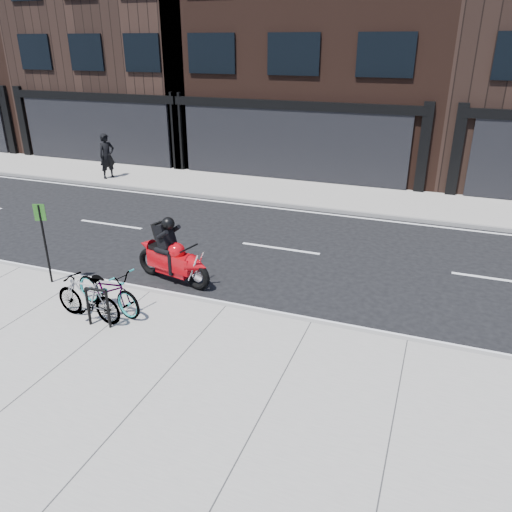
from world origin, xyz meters
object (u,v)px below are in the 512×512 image
at_px(pedestrian, 107,156).
at_px(sign_post, 44,237).
at_px(bike_rack, 98,304).
at_px(motorcycle, 175,257).
at_px(bicycle_front, 108,289).
at_px(bicycle_rear, 88,298).

distance_m(pedestrian, sign_post, 10.46).
relative_size(bike_rack, motorcycle, 0.39).
bearing_deg(pedestrian, bicycle_front, -117.04).
relative_size(motorcycle, sign_post, 1.13).
relative_size(bicycle_front, sign_post, 0.97).
relative_size(bicycle_rear, motorcycle, 0.74).
bearing_deg(pedestrian, sign_post, -124.78).
bearing_deg(bicycle_front, bike_rack, -147.50).
bearing_deg(bike_rack, motorcycle, 82.29).
bearing_deg(bicycle_front, pedestrian, 49.66).
relative_size(motorcycle, pedestrian, 1.19).
height_order(bicycle_front, bicycle_rear, bicycle_front).
relative_size(bicycle_rear, sign_post, 0.84).
distance_m(motorcycle, pedestrian, 11.07).
distance_m(bike_rack, bicycle_front, 0.69).
bearing_deg(sign_post, bicycle_front, -38.34).
height_order(bicycle_rear, sign_post, sign_post).
relative_size(bicycle_front, motorcycle, 0.85).
distance_m(bicycle_front, pedestrian, 12.21).
bearing_deg(motorcycle, bicycle_front, -93.86).
distance_m(bicycle_front, bicycle_rear, 0.52).
distance_m(bicycle_rear, motorcycle, 2.58).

